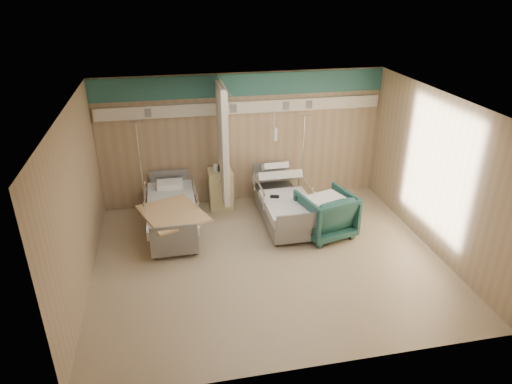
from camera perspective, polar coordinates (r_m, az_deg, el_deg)
ground at (r=8.14m, az=1.54°, el=-8.42°), size 6.00×5.00×0.00m
room_walls at (r=7.50m, az=1.05°, el=4.55°), size 6.04×5.04×2.82m
bed_right at (r=9.20m, az=3.42°, el=-1.94°), size 1.00×2.16×0.63m
bed_left at (r=8.94m, az=-10.38°, el=-3.19°), size 1.00×2.16×0.63m
bedside_cabinet at (r=9.75m, az=-4.45°, el=0.40°), size 0.50×0.48×0.85m
visitor_armchair at (r=8.78m, az=8.72°, el=-2.71°), size 1.14×1.16×0.87m
waffle_blanket at (r=8.56m, az=8.94°, el=0.08°), size 0.83×0.78×0.08m
iv_stand_right at (r=10.15m, az=5.70°, el=1.21°), size 0.35×0.35×1.93m
iv_stand_left at (r=9.77m, az=-13.81°, el=-0.38°), size 0.35×0.35×1.97m
call_remote at (r=8.87m, az=2.34°, el=-0.58°), size 0.19×0.12×0.04m
tan_blanket at (r=8.38m, az=-10.37°, el=-2.65°), size 1.35×1.50×0.04m
toiletry_bag at (r=9.55m, az=-4.11°, el=3.03°), size 0.23×0.17×0.12m
white_cup at (r=9.53m, az=-5.06°, el=3.05°), size 0.13×0.13×0.14m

